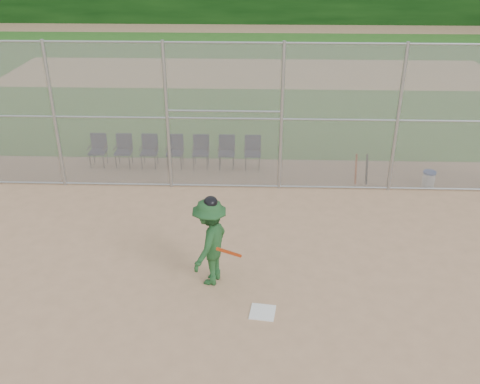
{
  "coord_description": "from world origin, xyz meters",
  "views": [
    {
      "loc": [
        0.37,
        -8.34,
        6.5
      ],
      "look_at": [
        0.0,
        2.5,
        1.1
      ],
      "focal_mm": 40.0,
      "sensor_mm": 36.0,
      "label": 1
    }
  ],
  "objects_px": {
    "home_plate": "(263,312)",
    "chair_0": "(98,151)",
    "batter_at_plate": "(210,242)",
    "water_cooler": "(429,179)"
  },
  "relations": [
    {
      "from": "home_plate",
      "to": "batter_at_plate",
      "type": "xyz_separation_m",
      "value": [
        -1.05,
        0.98,
        0.93
      ]
    },
    {
      "from": "water_cooler",
      "to": "chair_0",
      "type": "bearing_deg",
      "value": 173.37
    },
    {
      "from": "batter_at_plate",
      "to": "chair_0",
      "type": "bearing_deg",
      "value": 124.0
    },
    {
      "from": "home_plate",
      "to": "batter_at_plate",
      "type": "height_order",
      "value": "batter_at_plate"
    },
    {
      "from": "home_plate",
      "to": "water_cooler",
      "type": "bearing_deg",
      "value": 50.5
    },
    {
      "from": "batter_at_plate",
      "to": "water_cooler",
      "type": "height_order",
      "value": "batter_at_plate"
    },
    {
      "from": "chair_0",
      "to": "batter_at_plate",
      "type": "bearing_deg",
      "value": -56.0
    },
    {
      "from": "batter_at_plate",
      "to": "water_cooler",
      "type": "distance_m",
      "value": 7.36
    },
    {
      "from": "batter_at_plate",
      "to": "chair_0",
      "type": "height_order",
      "value": "batter_at_plate"
    },
    {
      "from": "home_plate",
      "to": "chair_0",
      "type": "bearing_deg",
      "value": 126.21
    }
  ]
}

